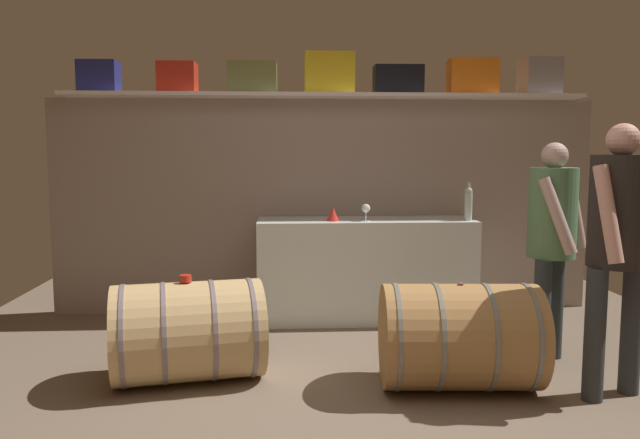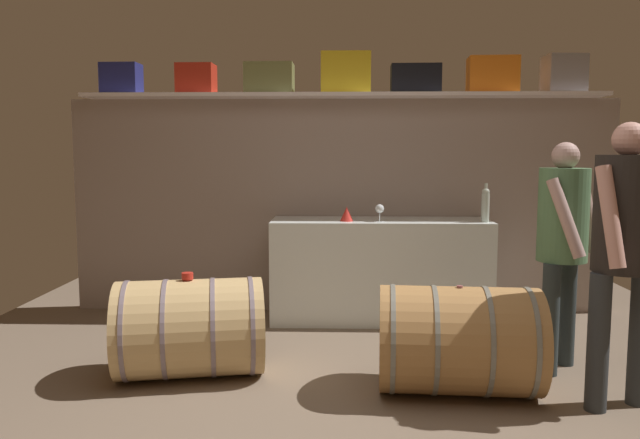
{
  "view_description": "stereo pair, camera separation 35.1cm",
  "coord_description": "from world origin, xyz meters",
  "px_view_note": "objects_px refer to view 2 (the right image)",
  "views": [
    {
      "loc": [
        -0.37,
        -3.01,
        1.44
      ],
      "look_at": [
        -0.14,
        0.88,
        1.01
      ],
      "focal_mm": 34.98,
      "sensor_mm": 36.0,
      "label": 1
    },
    {
      "loc": [
        -0.02,
        -3.01,
        1.44
      ],
      "look_at": [
        -0.14,
        0.88,
        1.01
      ],
      "focal_mm": 34.98,
      "sensor_mm": 36.0,
      "label": 2
    }
  ],
  "objects_px": {
    "wine_bottle_clear": "(485,204)",
    "tasting_cup": "(187,276)",
    "toolcase_grey": "(564,74)",
    "toolcase_yellow": "(346,73)",
    "toolcase_red": "(196,79)",
    "work_cabinet": "(380,270)",
    "wine_glass": "(380,210)",
    "toolcase_orange": "(493,75)",
    "toolcase_black": "(416,79)",
    "winemaker_pouring": "(563,232)",
    "wine_barrel_far": "(458,340)",
    "toolcase_olive": "(269,79)",
    "visitor_tasting": "(626,235)",
    "red_funnel": "(347,214)",
    "wine_barrel_near": "(190,328)",
    "toolcase_navy": "(121,79)"
  },
  "relations": [
    {
      "from": "wine_glass",
      "to": "wine_barrel_near",
      "type": "height_order",
      "value": "wine_glass"
    },
    {
      "from": "toolcase_yellow",
      "to": "toolcase_black",
      "type": "relative_size",
      "value": 1.0
    },
    {
      "from": "wine_bottle_clear",
      "to": "winemaker_pouring",
      "type": "xyz_separation_m",
      "value": [
        0.26,
        -1.06,
        -0.09
      ]
    },
    {
      "from": "wine_glass",
      "to": "red_funnel",
      "type": "bearing_deg",
      "value": 174.69
    },
    {
      "from": "toolcase_navy",
      "to": "toolcase_orange",
      "type": "bearing_deg",
      "value": 1.62
    },
    {
      "from": "toolcase_navy",
      "to": "toolcase_orange",
      "type": "relative_size",
      "value": 0.77
    },
    {
      "from": "red_funnel",
      "to": "tasting_cup",
      "type": "xyz_separation_m",
      "value": [
        -1.02,
        -1.28,
        -0.27
      ]
    },
    {
      "from": "wine_barrel_near",
      "to": "wine_barrel_far",
      "type": "distance_m",
      "value": 1.68
    },
    {
      "from": "toolcase_yellow",
      "to": "red_funnel",
      "type": "relative_size",
      "value": 3.53
    },
    {
      "from": "toolcase_grey",
      "to": "red_funnel",
      "type": "bearing_deg",
      "value": -174.47
    },
    {
      "from": "toolcase_orange",
      "to": "wine_glass",
      "type": "height_order",
      "value": "toolcase_orange"
    },
    {
      "from": "toolcase_grey",
      "to": "toolcase_yellow",
      "type": "bearing_deg",
      "value": 176.07
    },
    {
      "from": "winemaker_pouring",
      "to": "visitor_tasting",
      "type": "height_order",
      "value": "visitor_tasting"
    },
    {
      "from": "work_cabinet",
      "to": "visitor_tasting",
      "type": "bearing_deg",
      "value": -56.02
    },
    {
      "from": "wine_bottle_clear",
      "to": "work_cabinet",
      "type": "bearing_deg",
      "value": 170.34
    },
    {
      "from": "toolcase_orange",
      "to": "wine_glass",
      "type": "bearing_deg",
      "value": -158.27
    },
    {
      "from": "toolcase_black",
      "to": "work_cabinet",
      "type": "bearing_deg",
      "value": -145.49
    },
    {
      "from": "toolcase_olive",
      "to": "wine_barrel_near",
      "type": "bearing_deg",
      "value": -101.55
    },
    {
      "from": "toolcase_red",
      "to": "wine_barrel_near",
      "type": "xyz_separation_m",
      "value": [
        0.29,
        -1.59,
        -1.75
      ]
    },
    {
      "from": "red_funnel",
      "to": "visitor_tasting",
      "type": "height_order",
      "value": "visitor_tasting"
    },
    {
      "from": "toolcase_grey",
      "to": "toolcase_orange",
      "type": "bearing_deg",
      "value": 176.07
    },
    {
      "from": "toolcase_olive",
      "to": "wine_barrel_near",
      "type": "xyz_separation_m",
      "value": [
        -0.35,
        -1.59,
        -1.75
      ]
    },
    {
      "from": "toolcase_orange",
      "to": "toolcase_grey",
      "type": "bearing_deg",
      "value": 2.85
    },
    {
      "from": "visitor_tasting",
      "to": "winemaker_pouring",
      "type": "bearing_deg",
      "value": -98.42
    },
    {
      "from": "toolcase_olive",
      "to": "work_cabinet",
      "type": "relative_size",
      "value": 0.22
    },
    {
      "from": "toolcase_red",
      "to": "toolcase_yellow",
      "type": "relative_size",
      "value": 0.75
    },
    {
      "from": "toolcase_olive",
      "to": "tasting_cup",
      "type": "height_order",
      "value": "toolcase_olive"
    },
    {
      "from": "wine_glass",
      "to": "toolcase_olive",
      "type": "bearing_deg",
      "value": 160.52
    },
    {
      "from": "toolcase_red",
      "to": "red_funnel",
      "type": "distance_m",
      "value": 1.76
    },
    {
      "from": "wine_bottle_clear",
      "to": "toolcase_grey",
      "type": "bearing_deg",
      "value": 25.58
    },
    {
      "from": "toolcase_black",
      "to": "wine_glass",
      "type": "relative_size",
      "value": 2.94
    },
    {
      "from": "toolcase_olive",
      "to": "visitor_tasting",
      "type": "distance_m",
      "value": 3.15
    },
    {
      "from": "toolcase_olive",
      "to": "visitor_tasting",
      "type": "bearing_deg",
      "value": -41.89
    },
    {
      "from": "toolcase_orange",
      "to": "toolcase_navy",
      "type": "bearing_deg",
      "value": -177.15
    },
    {
      "from": "toolcase_yellow",
      "to": "winemaker_pouring",
      "type": "xyz_separation_m",
      "value": [
        1.4,
        -1.4,
        -1.19
      ]
    },
    {
      "from": "wine_bottle_clear",
      "to": "tasting_cup",
      "type": "height_order",
      "value": "wine_bottle_clear"
    },
    {
      "from": "toolcase_olive",
      "to": "toolcase_yellow",
      "type": "xyz_separation_m",
      "value": [
        0.66,
        0.0,
        0.04
      ]
    },
    {
      "from": "toolcase_black",
      "to": "toolcase_grey",
      "type": "distance_m",
      "value": 1.25
    },
    {
      "from": "wine_glass",
      "to": "tasting_cup",
      "type": "xyz_separation_m",
      "value": [
        -1.29,
        -1.26,
        -0.31
      ]
    },
    {
      "from": "toolcase_black",
      "to": "visitor_tasting",
      "type": "bearing_deg",
      "value": -63.94
    },
    {
      "from": "wine_bottle_clear",
      "to": "winemaker_pouring",
      "type": "relative_size",
      "value": 0.21
    },
    {
      "from": "wine_barrel_far",
      "to": "tasting_cup",
      "type": "height_order",
      "value": "tasting_cup"
    },
    {
      "from": "work_cabinet",
      "to": "red_funnel",
      "type": "xyz_separation_m",
      "value": [
        -0.29,
        -0.11,
        0.49
      ]
    },
    {
      "from": "wine_glass",
      "to": "red_funnel",
      "type": "height_order",
      "value": "wine_glass"
    },
    {
      "from": "toolcase_yellow",
      "to": "toolcase_orange",
      "type": "xyz_separation_m",
      "value": [
        1.25,
        0.0,
        -0.02
      ]
    },
    {
      "from": "visitor_tasting",
      "to": "toolcase_orange",
      "type": "bearing_deg",
      "value": -101.74
    },
    {
      "from": "wine_glass",
      "to": "wine_barrel_far",
      "type": "xyz_separation_m",
      "value": [
        0.38,
        -1.49,
        -0.64
      ]
    },
    {
      "from": "toolcase_red",
      "to": "work_cabinet",
      "type": "distance_m",
      "value": 2.28
    },
    {
      "from": "toolcase_yellow",
      "to": "toolcase_black",
      "type": "xyz_separation_m",
      "value": [
        0.6,
        0.0,
        -0.05
      ]
    },
    {
      "from": "toolcase_olive",
      "to": "wine_barrel_far",
      "type": "relative_size",
      "value": 0.42
    }
  ]
}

